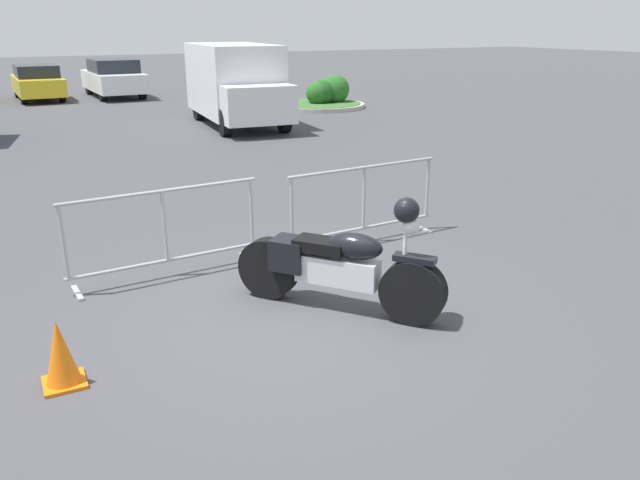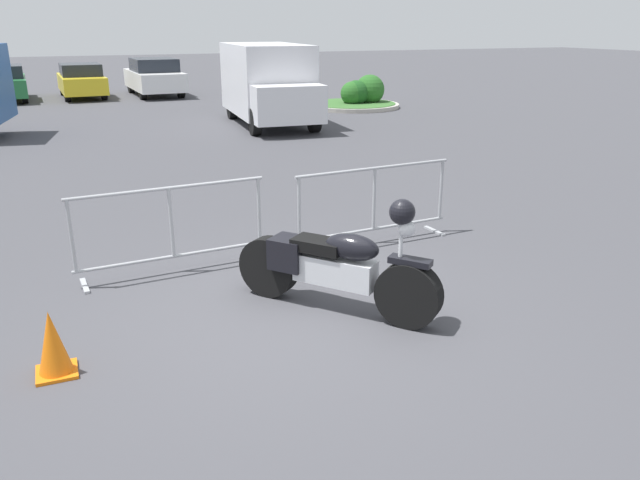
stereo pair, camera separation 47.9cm
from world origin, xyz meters
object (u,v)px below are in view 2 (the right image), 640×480
at_px(traffic_cone, 53,344).
at_px(motorcycle, 335,266).
at_px(crowd_barrier_near, 172,228).
at_px(parked_car_yellow, 81,81).
at_px(crowd_barrier_far, 374,204).
at_px(parked_car_white, 154,77).
at_px(parked_car_green, 3,83).
at_px(delivery_van, 268,82).

bearing_deg(traffic_cone, motorcycle, 4.88).
distance_m(crowd_barrier_near, parked_car_yellow, 20.58).
height_order(crowd_barrier_far, parked_car_white, parked_car_white).
distance_m(parked_car_yellow, traffic_cone, 22.60).
bearing_deg(parked_car_green, crowd_barrier_far, -167.10).
bearing_deg(traffic_cone, parked_car_yellow, 86.19).
relative_size(parked_car_yellow, traffic_cone, 6.86).
xyz_separation_m(crowd_barrier_near, parked_car_yellow, (0.12, 20.58, 0.13)).
bearing_deg(motorcycle, parked_car_yellow, 144.01).
xyz_separation_m(crowd_barrier_near, parked_car_white, (3.00, 20.33, 0.21)).
distance_m(parked_car_green, parked_car_white, 5.76).
relative_size(motorcycle, delivery_van, 0.37).
distance_m(crowd_barrier_far, parked_car_green, 21.34).
bearing_deg(crowd_barrier_near, parked_car_yellow, 89.67).
bearing_deg(delivery_van, crowd_barrier_near, -19.43).
bearing_deg(parked_car_white, traffic_cone, 166.91).
distance_m(delivery_van, parked_car_white, 9.68).
relative_size(crowd_barrier_near, parked_car_yellow, 0.58).
bearing_deg(delivery_van, crowd_barrier_far, -6.45).
bearing_deg(crowd_barrier_near, parked_car_white, 81.62).
distance_m(parked_car_green, traffic_cone, 22.63).
bearing_deg(parked_car_white, parked_car_green, 85.14).
height_order(motorcycle, parked_car_green, parked_car_green).
xyz_separation_m(parked_car_yellow, parked_car_white, (2.88, -0.25, 0.08)).
xyz_separation_m(motorcycle, delivery_van, (3.50, 12.58, 0.75)).
bearing_deg(delivery_van, traffic_cone, -21.28).
bearing_deg(crowd_barrier_far, crowd_barrier_near, 180.00).
distance_m(motorcycle, crowd_barrier_far, 2.20).
distance_m(delivery_van, traffic_cone, 14.29).
xyz_separation_m(motorcycle, parked_car_green, (-4.12, 22.35, 0.19)).
xyz_separation_m(crowd_barrier_far, parked_car_green, (-5.48, 20.62, 0.13)).
relative_size(parked_car_yellow, parked_car_white, 0.89).
relative_size(delivery_van, parked_car_green, 1.27).
distance_m(crowd_barrier_far, parked_car_yellow, 20.74).
distance_m(parked_car_yellow, parked_car_white, 2.89).
bearing_deg(traffic_cone, crowd_barrier_far, 25.58).
distance_m(motorcycle, parked_car_green, 22.73).
height_order(motorcycle, parked_car_yellow, parked_car_yellow).
bearing_deg(parked_car_white, delivery_van, -170.87).
bearing_deg(crowd_barrier_far, parked_car_green, 104.88).
distance_m(motorcycle, crowd_barrier_near, 2.20).
distance_m(crowd_barrier_far, traffic_cone, 4.56).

